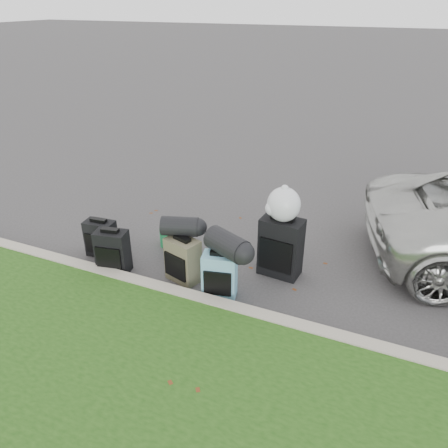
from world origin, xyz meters
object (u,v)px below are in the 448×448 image
at_px(suitcase_small_black, 101,238).
at_px(suitcase_large_black_left, 113,252).
at_px(suitcase_olive, 183,260).
at_px(tote_green, 171,235).
at_px(suitcase_teal, 220,275).
at_px(suitcase_large_black_right, 281,247).
at_px(tote_navy, 176,251).

xyz_separation_m(suitcase_small_black, suitcase_large_black_left, (0.44, -0.30, 0.04)).
bearing_deg(suitcase_small_black, suitcase_olive, -9.17).
bearing_deg(tote_green, suitcase_teal, -50.77).
height_order(suitcase_olive, suitcase_large_black_right, suitcase_large_black_right).
distance_m(suitcase_small_black, tote_navy, 1.14).
distance_m(suitcase_large_black_right, tote_navy, 1.55).
relative_size(suitcase_olive, suitcase_large_black_right, 0.74).
height_order(tote_green, tote_navy, tote_green).
bearing_deg(suitcase_large_black_left, tote_navy, 33.25).
distance_m(tote_green, tote_navy, 0.43).
distance_m(suitcase_large_black_left, suitcase_large_black_right, 2.33).
bearing_deg(suitcase_large_black_right, tote_green, -177.77).
relative_size(suitcase_olive, tote_navy, 2.27).
relative_size(suitcase_olive, suitcase_teal, 1.01).
height_order(suitcase_large_black_right, tote_navy, suitcase_large_black_right).
height_order(suitcase_large_black_left, tote_green, suitcase_large_black_left).
distance_m(suitcase_small_black, suitcase_olive, 1.43).
bearing_deg(suitcase_small_black, tote_navy, 11.38).
bearing_deg(tote_navy, suitcase_large_black_left, -140.07).
bearing_deg(tote_green, suitcase_large_black_left, -125.55).
relative_size(suitcase_large_black_left, suitcase_teal, 1.03).
bearing_deg(suitcase_olive, tote_navy, 146.35).
bearing_deg(tote_green, suitcase_small_black, -155.20).
bearing_deg(suitcase_large_black_right, suitcase_teal, -119.75).
relative_size(suitcase_large_black_right, tote_green, 2.53).
distance_m(suitcase_small_black, suitcase_large_black_right, 2.65).
bearing_deg(suitcase_teal, suitcase_large_black_left, 169.92).
bearing_deg(tote_navy, suitcase_teal, -34.85).
distance_m(suitcase_olive, suitcase_large_black_right, 1.34).
relative_size(suitcase_teal, tote_navy, 2.25).
bearing_deg(tote_navy, tote_green, 124.34).
bearing_deg(suitcase_olive, suitcase_small_black, -167.18).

